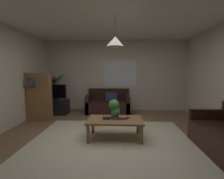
{
  "coord_description": "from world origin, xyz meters",
  "views": [
    {
      "loc": [
        0.16,
        -3.26,
        1.44
      ],
      "look_at": [
        0.0,
        0.3,
        1.05
      ],
      "focal_mm": 26.36,
      "sensor_mm": 36.0,
      "label": 1
    }
  ],
  "objects": [
    {
      "name": "ceiling",
      "position": [
        0.0,
        0.0,
        2.59
      ],
      "size": [
        5.16,
        5.76,
        0.02
      ],
      "primitive_type": "cube",
      "color": "white"
    },
    {
      "name": "rug",
      "position": [
        0.0,
        -0.2,
        0.0
      ],
      "size": [
        3.35,
        3.17,
        0.01
      ],
      "primitive_type": "cube",
      "color": "beige",
      "rests_on": "ground"
    },
    {
      "name": "potted_palm_corner",
      "position": [
        -2.2,
        2.62,
        0.66
      ],
      "size": [
        0.74,
        0.73,
        1.42
      ],
      "color": "brown",
      "rests_on": "ground"
    },
    {
      "name": "remote_on_table_1",
      "position": [
        0.33,
        0.23,
        0.44
      ],
      "size": [
        0.1,
        0.17,
        0.02
      ],
      "primitive_type": "cube",
      "rotation": [
        0.0,
        0.0,
        5.91
      ],
      "color": "black",
      "rests_on": "coffee_table"
    },
    {
      "name": "floor",
      "position": [
        0.0,
        0.0,
        -0.01
      ],
      "size": [
        5.16,
        5.76,
        0.02
      ],
      "primitive_type": "cube",
      "color": "brown",
      "rests_on": "ground"
    },
    {
      "name": "book_on_table_1",
      "position": [
        -0.12,
        0.15,
        0.46
      ],
      "size": [
        0.17,
        0.14,
        0.02
      ],
      "primitive_type": "cube",
      "rotation": [
        0.0,
        0.0,
        0.19
      ],
      "color": "black",
      "rests_on": "coffee_table"
    },
    {
      "name": "wall_back",
      "position": [
        0.0,
        2.91,
        1.29
      ],
      "size": [
        5.28,
        0.06,
        2.58
      ],
      "primitive_type": "cube",
      "color": "beige",
      "rests_on": "ground"
    },
    {
      "name": "pendant_lamp",
      "position": [
        0.07,
        0.17,
        2.05
      ],
      "size": [
        0.36,
        0.36,
        0.63
      ],
      "color": "black"
    },
    {
      "name": "tv",
      "position": [
        -2.03,
        2.11,
        0.76
      ],
      "size": [
        0.81,
        0.16,
        0.51
      ],
      "color": "black",
      "rests_on": "tv_stand"
    },
    {
      "name": "coffee_table",
      "position": [
        0.07,
        0.17,
        0.36
      ],
      "size": [
        1.18,
        0.69,
        0.42
      ],
      "color": "olive",
      "rests_on": "ground"
    },
    {
      "name": "tv_stand",
      "position": [
        -2.03,
        2.13,
        0.25
      ],
      "size": [
        0.9,
        0.44,
        0.5
      ],
      "primitive_type": "cube",
      "color": "black",
      "rests_on": "ground"
    },
    {
      "name": "couch_under_window",
      "position": [
        -0.23,
        2.41,
        0.28
      ],
      "size": [
        1.47,
        0.81,
        0.82
      ],
      "color": "black",
      "rests_on": "ground"
    },
    {
      "name": "potted_plant_on_table",
      "position": [
        0.06,
        0.22,
        0.64
      ],
      "size": [
        0.25,
        0.24,
        0.42
      ],
      "color": "#4C4C51",
      "rests_on": "coffee_table"
    },
    {
      "name": "remote_on_table_0",
      "position": [
        0.2,
        0.17,
        0.44
      ],
      "size": [
        0.16,
        0.05,
        0.02
      ],
      "primitive_type": "cube",
      "rotation": [
        0.0,
        0.0,
        1.55
      ],
      "color": "black",
      "rests_on": "coffee_table"
    },
    {
      "name": "book_on_table_0",
      "position": [
        -0.12,
        0.14,
        0.44
      ],
      "size": [
        0.13,
        0.1,
        0.03
      ],
      "primitive_type": "cube",
      "rotation": [
        0.0,
        0.0,
        0.18
      ],
      "color": "#2D4C8C",
      "rests_on": "coffee_table"
    },
    {
      "name": "bookshelf_corner",
      "position": [
        -2.21,
        1.44,
        0.72
      ],
      "size": [
        0.7,
        0.31,
        1.4
      ],
      "color": "olive",
      "rests_on": "ground"
    },
    {
      "name": "window_pane",
      "position": [
        0.17,
        2.88,
        1.37
      ],
      "size": [
        1.2,
        0.01,
        0.95
      ],
      "primitive_type": "cube",
      "color": "white"
    }
  ]
}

